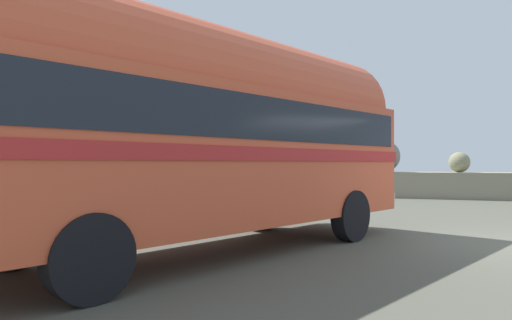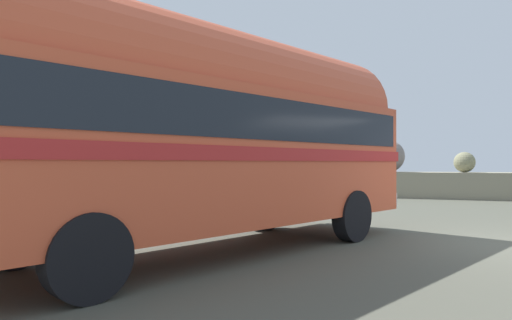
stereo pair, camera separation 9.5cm
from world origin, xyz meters
The scene contains 2 objects.
breakwater centered at (0.30, 11.76, 0.77)m, with size 31.36×2.02×2.49m.
vintage_coach centered at (-5.10, -2.22, 2.05)m, with size 5.73×8.80×3.70m.
Camera 2 is at (-1.91, -9.02, 1.49)m, focal length 32.12 mm.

